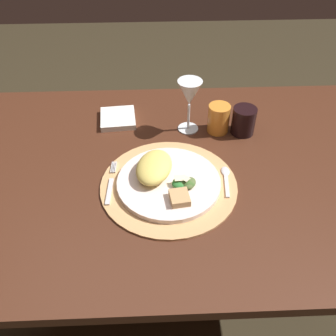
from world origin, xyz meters
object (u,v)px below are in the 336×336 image
at_px(spoon, 226,176).
at_px(wine_glass, 190,95).
at_px(napkin, 118,118).
at_px(dark_tumbler, 244,121).
at_px(dining_table, 190,194).
at_px(amber_tumbler, 219,119).
at_px(dinner_plate, 169,182).
at_px(fork, 111,185).

bearing_deg(spoon, wine_glass, 109.88).
relative_size(spoon, wine_glass, 0.70).
relative_size(napkin, dark_tumbler, 1.35).
relative_size(dining_table, amber_tumbler, 15.30).
distance_m(dinner_plate, dark_tumbler, 0.34).
bearing_deg(napkin, dark_tumbler, -11.29).
height_order(spoon, napkin, napkin).
distance_m(spoon, wine_glass, 0.28).
bearing_deg(wine_glass, napkin, 166.32).
xyz_separation_m(dinner_plate, wine_glass, (0.07, 0.26, 0.11)).
height_order(napkin, amber_tumbler, amber_tumbler).
relative_size(wine_glass, amber_tumbler, 1.88).
distance_m(dining_table, amber_tumbler, 0.25).
bearing_deg(spoon, dining_table, 151.05).
bearing_deg(dining_table, napkin, 132.63).
distance_m(dining_table, dark_tumbler, 0.28).
distance_m(dinner_plate, fork, 0.16).
relative_size(dinner_plate, wine_glass, 1.62).
bearing_deg(fork, spoon, 3.37).
bearing_deg(spoon, napkin, 137.05).
bearing_deg(dark_tumbler, spoon, -111.84).
xyz_separation_m(dinner_plate, spoon, (0.16, 0.02, -0.00)).
relative_size(fork, spoon, 1.36).
distance_m(fork, dark_tumbler, 0.46).
xyz_separation_m(dining_table, dinner_plate, (-0.07, -0.07, 0.12)).
bearing_deg(dinner_plate, wine_glass, 74.10).
xyz_separation_m(napkin, wine_glass, (0.23, -0.06, 0.12)).
height_order(dining_table, fork, fork).
height_order(dinner_plate, fork, dinner_plate).
height_order(spoon, dark_tumbler, dark_tumbler).
xyz_separation_m(dining_table, spoon, (0.09, -0.05, 0.12)).
bearing_deg(dark_tumbler, amber_tumbler, 171.06).
bearing_deg(dark_tumbler, dining_table, -137.49).
bearing_deg(dinner_plate, napkin, 116.26).
bearing_deg(wine_glass, dark_tumbler, -8.02).
relative_size(dinner_plate, spoon, 2.32).
relative_size(spoon, napkin, 1.01).
relative_size(dinner_plate, fork, 1.70).
bearing_deg(dinner_plate, amber_tumbler, 55.82).
xyz_separation_m(spoon, napkin, (-0.31, 0.29, 0.00)).
xyz_separation_m(napkin, amber_tumbler, (0.32, -0.07, 0.04)).
height_order(dining_table, amber_tumbler, amber_tumbler).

